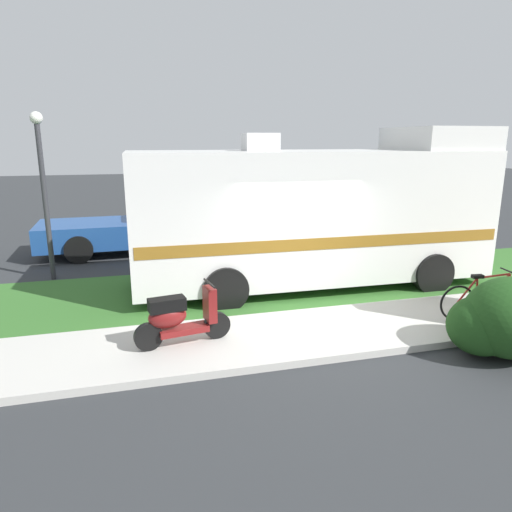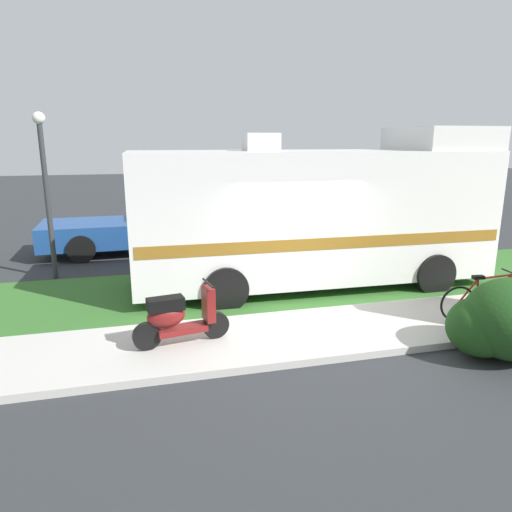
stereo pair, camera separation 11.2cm
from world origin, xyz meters
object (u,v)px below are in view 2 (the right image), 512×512
at_px(street_lamp_post, 45,179).
at_px(scooter, 178,317).
at_px(bottle_spare, 469,312).
at_px(motorhome_rv, 317,214).
at_px(pickup_truck_near, 163,218).
at_px(bicycle, 485,300).

bearing_deg(street_lamp_post, scooter, -61.95).
bearing_deg(bottle_spare, scooter, 178.69).
distance_m(motorhome_rv, pickup_truck_near, 5.62).
relative_size(motorhome_rv, bottle_spare, 35.14).
xyz_separation_m(bicycle, bottle_spare, (-0.14, 0.20, -0.28)).
bearing_deg(bicycle, pickup_truck_near, 124.47).
distance_m(pickup_truck_near, bottle_spare, 8.97).
bearing_deg(street_lamp_post, pickup_truck_near, 41.77).
relative_size(pickup_truck_near, street_lamp_post, 1.45).
bearing_deg(motorhome_rv, bicycle, -55.06).
height_order(motorhome_rv, street_lamp_post, street_lamp_post).
bearing_deg(street_lamp_post, bicycle, -32.70).
height_order(motorhome_rv, pickup_truck_near, motorhome_rv).
bearing_deg(bicycle, scooter, 176.60).
xyz_separation_m(pickup_truck_near, bottle_spare, (5.05, -7.37, -0.76)).
height_order(bicycle, street_lamp_post, street_lamp_post).
xyz_separation_m(bicycle, street_lamp_post, (-7.96, 5.11, 1.89)).
bearing_deg(bicycle, motorhome_rv, 124.94).
relative_size(scooter, pickup_truck_near, 0.27).
bearing_deg(pickup_truck_near, bottle_spare, -55.57).
bearing_deg(motorhome_rv, pickup_truck_near, 124.17).
distance_m(scooter, street_lamp_post, 5.72).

